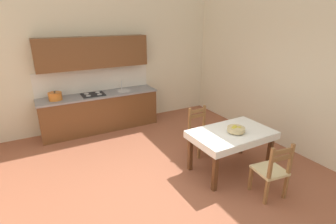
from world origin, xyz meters
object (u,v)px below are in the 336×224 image
at_px(dining_table, 231,138).
at_px(dining_chair_camera_side, 272,171).
at_px(kitchen_cabinetry, 98,95).
at_px(dining_chair_kitchen_side, 200,132).
at_px(fruit_bowl, 236,129).

height_order(dining_table, dining_chair_camera_side, dining_chair_camera_side).
bearing_deg(dining_chair_camera_side, kitchen_cabinetry, 112.65).
bearing_deg(kitchen_cabinetry, dining_table, -62.29).
distance_m(kitchen_cabinetry, dining_chair_camera_side, 4.14).
relative_size(dining_chair_kitchen_side, dining_chair_camera_side, 1.00).
relative_size(dining_chair_kitchen_side, fruit_bowl, 3.10).
distance_m(dining_chair_kitchen_side, fruit_bowl, 0.95).
distance_m(dining_chair_kitchen_side, dining_chair_camera_side, 1.67).
distance_m(dining_table, dining_chair_kitchen_side, 0.83).
bearing_deg(kitchen_cabinetry, dining_chair_camera_side, -67.35).
relative_size(dining_table, fruit_bowl, 4.78).
bearing_deg(dining_chair_camera_side, dining_table, 92.84).
xyz_separation_m(dining_chair_kitchen_side, dining_chair_camera_side, (0.12, -1.67, 0.00)).
relative_size(dining_table, dining_chair_camera_side, 1.54).
relative_size(kitchen_cabinetry, dining_chair_kitchen_side, 2.96).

